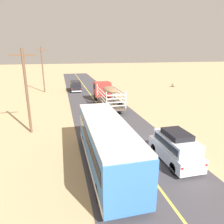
% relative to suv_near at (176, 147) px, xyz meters
% --- Properties ---
extents(ground_plane, '(240.00, 240.00, 0.00)m').
position_rel_suv_near_xyz_m(ground_plane, '(-2.39, 2.52, -1.15)').
color(ground_plane, tan).
extents(road_surface, '(8.00, 120.00, 0.02)m').
position_rel_suv_near_xyz_m(road_surface, '(-2.39, 2.52, -1.14)').
color(road_surface, '#423F44').
rests_on(road_surface, ground).
extents(road_centre_line, '(0.16, 117.60, 0.00)m').
position_rel_suv_near_xyz_m(road_centre_line, '(-2.39, 2.52, -1.13)').
color(road_centre_line, '#D8CC4C').
rests_on(road_centre_line, road_surface).
extents(suv_near, '(1.90, 4.62, 2.29)m').
position_rel_suv_near_xyz_m(suv_near, '(0.00, 0.00, 0.00)').
color(suv_near, silver).
rests_on(suv_near, road_surface).
extents(livestock_truck, '(2.53, 9.70, 3.02)m').
position_rel_suv_near_xyz_m(livestock_truck, '(-1.20, 17.81, 0.64)').
color(livestock_truck, '#B2332D').
rests_on(livestock_truck, road_surface).
extents(bus, '(2.54, 10.00, 3.21)m').
position_rel_suv_near_xyz_m(bus, '(-4.82, 0.54, 0.60)').
color(bus, '#3872C6').
rests_on(bus, road_surface).
extents(car_far, '(1.90, 4.62, 1.93)m').
position_rel_suv_near_xyz_m(car_far, '(-4.70, 29.04, -0.06)').
color(car_far, black).
rests_on(car_far, road_surface).
extents(power_pole_near, '(2.20, 0.24, 7.84)m').
position_rel_suv_near_xyz_m(power_pole_near, '(-10.57, 8.37, 3.06)').
color(power_pole_near, brown).
rests_on(power_pole_near, ground).
extents(power_pole_mid, '(2.20, 0.24, 8.39)m').
position_rel_suv_near_xyz_m(power_pole_mid, '(-10.57, 29.52, 3.34)').
color(power_pole_mid, brown).
rests_on(power_pole_mid, ground).
extents(boulder_near_shoulder, '(0.81, 0.85, 0.76)m').
position_rel_suv_near_xyz_m(boulder_near_shoulder, '(16.57, 28.92, -0.77)').
color(boulder_near_shoulder, gray).
rests_on(boulder_near_shoulder, ground).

